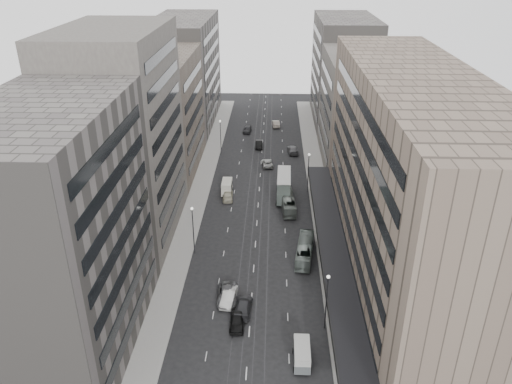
# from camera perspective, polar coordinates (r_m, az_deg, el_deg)

# --- Properties ---
(ground) EXTENTS (220.00, 220.00, 0.00)m
(ground) POSITION_cam_1_polar(r_m,az_deg,el_deg) (71.01, -0.54, -12.43)
(ground) COLOR black
(ground) RESTS_ON ground
(sidewalk_right) EXTENTS (4.00, 125.00, 0.15)m
(sidewalk_right) POSITION_cam_1_polar(r_m,az_deg,el_deg) (103.33, 7.07, 0.63)
(sidewalk_right) COLOR gray
(sidewalk_right) RESTS_ON ground
(sidewalk_left) EXTENTS (4.00, 125.00, 0.15)m
(sidewalk_left) POSITION_cam_1_polar(r_m,az_deg,el_deg) (103.95, -6.22, 0.84)
(sidewalk_left) COLOR gray
(sidewalk_left) RESTS_ON ground
(department_store) EXTENTS (19.20, 60.00, 30.00)m
(department_store) POSITION_cam_1_polar(r_m,az_deg,el_deg) (72.36, 16.94, 1.04)
(department_store) COLOR #7A6959
(department_store) RESTS_ON ground
(building_right_mid) EXTENTS (15.00, 28.00, 24.00)m
(building_right_mid) POSITION_cam_1_polar(r_m,az_deg,el_deg) (113.73, 11.69, 9.15)
(building_right_mid) COLOR #524C47
(building_right_mid) RESTS_ON ground
(building_right_far) EXTENTS (15.00, 32.00, 28.00)m
(building_right_far) POSITION_cam_1_polar(r_m,az_deg,el_deg) (141.96, 9.95, 13.49)
(building_right_far) COLOR #67625C
(building_right_far) RESTS_ON ground
(building_left_a) EXTENTS (15.00, 28.00, 30.00)m
(building_left_a) POSITION_cam_1_polar(r_m,az_deg,el_deg) (60.77, -21.74, -4.73)
(building_left_a) COLOR #67625C
(building_left_a) RESTS_ON ground
(building_left_b) EXTENTS (15.00, 26.00, 34.00)m
(building_left_b) POSITION_cam_1_polar(r_m,az_deg,el_deg) (82.87, -15.08, 6.03)
(building_left_b) COLOR #524C47
(building_left_b) RESTS_ON ground
(building_left_c) EXTENTS (15.00, 28.00, 25.00)m
(building_left_c) POSITION_cam_1_polar(r_m,az_deg,el_deg) (109.00, -10.94, 8.75)
(building_left_c) COLOR #685D51
(building_left_c) RESTS_ON ground
(building_left_d) EXTENTS (15.00, 38.00, 28.00)m
(building_left_d) POSITION_cam_1_polar(r_m,az_deg,el_deg) (139.89, -8.13, 13.43)
(building_left_d) COLOR #67625C
(building_left_d) RESTS_ON ground
(lamp_right_near) EXTENTS (0.44, 0.44, 8.32)m
(lamp_right_near) POSITION_cam_1_polar(r_m,az_deg,el_deg) (64.20, 8.10, -11.66)
(lamp_right_near) COLOR #262628
(lamp_right_near) RESTS_ON ground
(lamp_right_far) EXTENTS (0.44, 0.44, 8.32)m
(lamp_right_far) POSITION_cam_1_polar(r_m,az_deg,el_deg) (98.76, 6.01, 2.71)
(lamp_right_far) COLOR #262628
(lamp_right_far) RESTS_ON ground
(lamp_left_near) EXTENTS (0.44, 0.44, 8.32)m
(lamp_left_near) POSITION_cam_1_polar(r_m,az_deg,el_deg) (78.92, -7.22, -3.75)
(lamp_left_near) COLOR #262628
(lamp_left_near) RESTS_ON ground
(lamp_left_far) EXTENTS (0.44, 0.44, 8.32)m
(lamp_left_far) POSITION_cam_1_polar(r_m,az_deg,el_deg) (117.78, -4.08, 6.74)
(lamp_left_far) COLOR #262628
(lamp_left_far) RESTS_ON ground
(bus_near) EXTENTS (3.51, 9.98, 2.72)m
(bus_near) POSITION_cam_1_polar(r_m,az_deg,el_deg) (79.61, 5.59, -6.61)
(bus_near) COLOR gray
(bus_near) RESTS_ON ground
(bus_far) EXTENTS (2.97, 9.92, 2.73)m
(bus_far) POSITION_cam_1_polar(r_m,az_deg,el_deg) (93.67, 3.66, -1.16)
(bus_far) COLOR gray
(bus_far) RESTS_ON ground
(double_decker) EXTENTS (3.00, 9.18, 4.99)m
(double_decker) POSITION_cam_1_polar(r_m,az_deg,el_deg) (97.07, 3.20, 0.76)
(double_decker) COLOR gray
(double_decker) RESTS_ON ground
(vw_microbus) EXTENTS (2.12, 4.54, 2.44)m
(vw_microbus) POSITION_cam_1_polar(r_m,az_deg,el_deg) (61.86, 5.27, -17.94)
(vw_microbus) COLOR #515658
(vw_microbus) RESTS_ON ground
(panel_van) EXTENTS (2.18, 4.36, 2.74)m
(panel_van) POSITION_cam_1_polar(r_m,az_deg,el_deg) (99.25, -3.34, 0.60)
(panel_van) COLOR beige
(panel_van) RESTS_ON ground
(sedan_0) EXTENTS (1.95, 4.67, 1.58)m
(sedan_0) POSITION_cam_1_polar(r_m,az_deg,el_deg) (66.86, -2.19, -14.46)
(sedan_0) COLOR black
(sedan_0) RESTS_ON ground
(sedan_1) EXTENTS (2.31, 4.99, 1.58)m
(sedan_1) POSITION_cam_1_polar(r_m,az_deg,el_deg) (70.66, -3.13, -11.88)
(sedan_1) COLOR silver
(sedan_1) RESTS_ON ground
(sedan_2) EXTENTS (2.94, 5.88, 1.60)m
(sedan_2) POSITION_cam_1_polar(r_m,az_deg,el_deg) (71.04, -3.34, -11.64)
(sedan_2) COLOR #515153
(sedan_2) RESTS_ON ground
(sedan_3) EXTENTS (2.59, 5.65, 1.60)m
(sedan_3) POSITION_cam_1_polar(r_m,az_deg,el_deg) (68.99, -1.45, -12.93)
(sedan_3) COLOR #29292C
(sedan_3) RESTS_ON ground
(sedan_4) EXTENTS (2.25, 5.03, 1.68)m
(sedan_4) POSITION_cam_1_polar(r_m,az_deg,el_deg) (97.36, -3.25, -0.37)
(sedan_4) COLOR #AFA991
(sedan_4) RESTS_ON ground
(sedan_5) EXTENTS (1.75, 4.90, 1.61)m
(sedan_5) POSITION_cam_1_polar(r_m,az_deg,el_deg) (123.01, 0.35, 5.48)
(sedan_5) COLOR black
(sedan_5) RESTS_ON ground
(sedan_6) EXTENTS (2.90, 5.22, 1.38)m
(sedan_6) POSITION_cam_1_polar(r_m,az_deg,el_deg) (112.30, 1.29, 3.33)
(sedan_6) COLOR #B5B5B1
(sedan_6) RESTS_ON ground
(sedan_7) EXTENTS (2.76, 5.84, 1.65)m
(sedan_7) POSITION_cam_1_polar(r_m,az_deg,el_deg) (119.91, 4.22, 4.86)
(sedan_7) COLOR #5C5C5F
(sedan_7) RESTS_ON ground
(sedan_8) EXTENTS (2.25, 4.85, 1.61)m
(sedan_8) POSITION_cam_1_polar(r_m,az_deg,el_deg) (133.39, -0.99, 7.16)
(sedan_8) COLOR black
(sedan_8) RESTS_ON ground
(sedan_9) EXTENTS (2.21, 5.26, 1.69)m
(sedan_9) POSITION_cam_1_polar(r_m,az_deg,el_deg) (138.03, 2.29, 7.82)
(sedan_9) COLOR #B6A697
(sedan_9) RESTS_ON ground
(pedestrian) EXTENTS (0.79, 0.57, 2.02)m
(pedestrian) POSITION_cam_1_polar(r_m,az_deg,el_deg) (65.30, 10.36, -15.72)
(pedestrian) COLOR black
(pedestrian) RESTS_ON sidewalk_right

